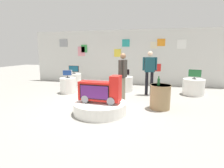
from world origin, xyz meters
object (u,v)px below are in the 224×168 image
(display_pedestal_right_rear, at_px, (74,80))
(display_pedestal_far_right, at_px, (68,85))
(tv_on_center_rear, at_px, (125,73))
(shopper_browsing_near_truck, at_px, (150,70))
(display_pedestal_left_rear, at_px, (193,87))
(tv_on_left_rear, at_px, (195,74))
(bottle_on_side_table, at_px, (159,82))
(tv_on_right_rear, at_px, (74,69))
(tv_on_far_right, at_px, (67,74))
(display_pedestal_center_rear, at_px, (125,84))
(shopper_browsing_rear, at_px, (123,73))
(side_table_round, at_px, (160,97))
(novelty_firetruck_tv, at_px, (101,91))
(main_display_pedestal, at_px, (100,108))

(display_pedestal_right_rear, bearing_deg, display_pedestal_far_right, -74.88)
(tv_on_center_rear, height_order, display_pedestal_right_rear, tv_on_center_rear)
(shopper_browsing_near_truck, bearing_deg, display_pedestal_left_rear, 14.19)
(tv_on_left_rear, relative_size, bottle_on_side_table, 1.83)
(tv_on_right_rear, xyz_separation_m, tv_on_far_right, (0.37, -1.37, -0.04))
(tv_on_center_rear, xyz_separation_m, display_pedestal_right_rear, (-2.63, 0.47, -0.49))
(tv_on_left_rear, xyz_separation_m, bottle_on_side_table, (-1.41, -2.26, -0.00))
(display_pedestal_left_rear, bearing_deg, display_pedestal_center_rear, 179.84)
(display_pedestal_right_rear, relative_size, bottle_on_side_table, 2.53)
(display_pedestal_left_rear, distance_m, display_pedestal_center_rear, 2.80)
(display_pedestal_left_rear, height_order, display_pedestal_center_rear, same)
(tv_on_left_rear, distance_m, shopper_browsing_rear, 3.01)
(shopper_browsing_near_truck, bearing_deg, tv_on_far_right, -172.06)
(tv_on_center_rear, height_order, side_table_round, tv_on_center_rear)
(tv_on_center_rear, relative_size, side_table_round, 0.53)
(novelty_firetruck_tv, distance_m, shopper_browsing_near_truck, 2.85)
(novelty_firetruck_tv, relative_size, display_pedestal_right_rear, 1.72)
(main_display_pedestal, relative_size, display_pedestal_center_rear, 2.09)
(main_display_pedestal, distance_m, tv_on_left_rear, 4.27)
(main_display_pedestal, bearing_deg, shopper_browsing_near_truck, 63.53)
(tv_on_far_right, bearing_deg, shopper_browsing_rear, -12.91)
(side_table_round, bearing_deg, shopper_browsing_rear, 150.95)
(shopper_browsing_near_truck, bearing_deg, main_display_pedestal, -116.47)
(novelty_firetruck_tv, distance_m, tv_on_left_rear, 4.21)
(tv_on_far_right, height_order, side_table_round, tv_on_far_right)
(tv_on_far_right, relative_size, bottle_on_side_table, 1.39)
(shopper_browsing_rear, bearing_deg, main_display_pedestal, -103.92)
(display_pedestal_far_right, bearing_deg, tv_on_center_rear, 21.80)
(tv_on_center_rear, height_order, shopper_browsing_rear, shopper_browsing_rear)
(tv_on_far_right, bearing_deg, bottle_on_side_table, -20.47)
(display_pedestal_center_rear, distance_m, tv_on_center_rear, 0.49)
(novelty_firetruck_tv, relative_size, bottle_on_side_table, 4.35)
(display_pedestal_right_rear, bearing_deg, tv_on_left_rear, -5.03)
(display_pedestal_left_rear, relative_size, side_table_round, 1.13)
(main_display_pedestal, relative_size, tv_on_far_right, 3.92)
(display_pedestal_left_rear, height_order, display_pedestal_far_right, same)
(tv_on_right_rear, relative_size, display_pedestal_far_right, 0.77)
(display_pedestal_center_rear, distance_m, shopper_browsing_rear, 1.62)
(main_display_pedestal, relative_size, bottle_on_side_table, 5.47)
(main_display_pedestal, bearing_deg, display_pedestal_far_right, 134.90)
(tv_on_far_right, bearing_deg, display_pedestal_far_right, 76.98)
(bottle_on_side_table, bearing_deg, tv_on_right_rear, 145.77)
(novelty_firetruck_tv, height_order, bottle_on_side_table, novelty_firetruck_tv)
(main_display_pedestal, relative_size, novelty_firetruck_tv, 1.26)
(tv_on_left_rear, relative_size, display_pedestal_center_rear, 0.70)
(display_pedestal_right_rear, bearing_deg, shopper_browsing_near_truck, -13.90)
(display_pedestal_far_right, bearing_deg, tv_on_right_rear, 105.17)
(display_pedestal_right_rear, distance_m, tv_on_far_right, 1.51)
(display_pedestal_left_rear, bearing_deg, bottle_on_side_table, -121.88)
(tv_on_center_rear, bearing_deg, display_pedestal_far_right, -158.20)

